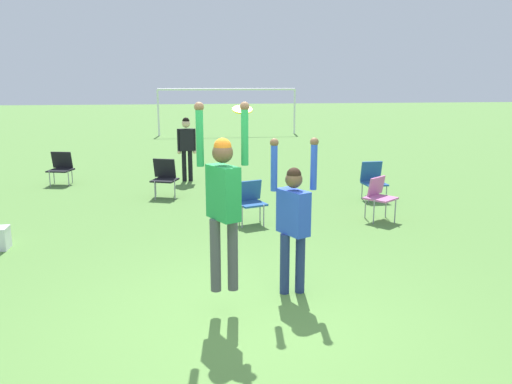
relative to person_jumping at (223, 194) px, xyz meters
name	(u,v)px	position (x,y,z in m)	size (l,w,h in m)	color
ground_plane	(244,320)	(0.20, -0.23, -1.41)	(120.00, 120.00, 0.00)	#56843D
person_jumping	(223,194)	(0.00, 0.00, 0.00)	(0.59, 0.48, 2.13)	#4C4C51
person_defending	(293,214)	(0.90, 0.42, -0.38)	(0.59, 0.48, 1.96)	navy
frisbee	(242,110)	(0.25, 0.22, 0.90)	(0.23, 0.22, 0.09)	yellow
camping_chair_0	(165,175)	(-0.77, 6.24, -0.90)	(0.68, 0.73, 0.88)	gray
camping_chair_1	(61,166)	(-3.46, 8.17, -0.93)	(0.67, 0.71, 0.84)	gray
camping_chair_2	(251,199)	(0.86, 3.70, -0.93)	(0.60, 0.64, 0.80)	gray
camping_chair_3	(373,178)	(3.89, 5.18, -0.92)	(0.50, 0.54, 0.86)	gray
camping_chair_4	(379,194)	(3.34, 3.55, -0.90)	(0.70, 0.77, 0.82)	gray
person_spectator_near	(187,143)	(-0.20, 8.07, -0.38)	(0.52, 0.23, 1.71)	black
soccer_goal	(228,98)	(2.21, 20.34, 0.44)	(7.10, 0.10, 2.35)	white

